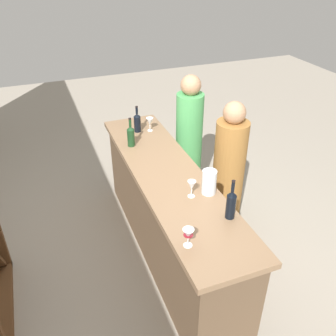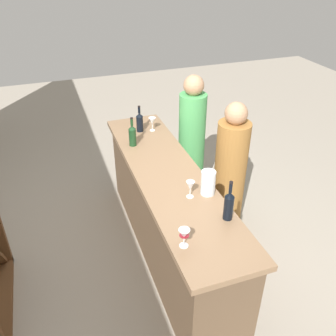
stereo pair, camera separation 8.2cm
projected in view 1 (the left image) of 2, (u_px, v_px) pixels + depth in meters
ground_plane at (168, 251)px, 3.77m from camera, size 12.00×12.00×0.00m
bar_counter at (168, 214)px, 3.51m from camera, size 2.55×0.60×0.97m
wine_bottle_leftmost_near_black at (231, 204)px, 2.67m from camera, size 0.07×0.07×0.33m
wine_bottle_second_left_olive_green at (131, 135)px, 3.63m from camera, size 0.07×0.07×0.30m
wine_bottle_center_near_black at (137, 122)px, 3.91m from camera, size 0.07×0.07×0.29m
wine_glass_near_left at (150, 122)px, 3.94m from camera, size 0.08×0.08×0.15m
wine_glass_near_center at (192, 186)px, 2.90m from camera, size 0.07×0.07×0.15m
wine_glass_near_right at (188, 234)px, 2.42m from camera, size 0.08×0.08×0.14m
water_pitcher at (209, 182)px, 2.95m from camera, size 0.12×0.12×0.21m
person_left_guest at (189, 142)px, 4.30m from camera, size 0.36×0.36×1.53m
person_center_guest at (228, 173)px, 3.78m from camera, size 0.42×0.42×1.47m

